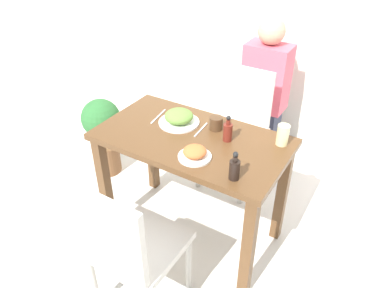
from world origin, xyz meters
TOP-DOWN VIEW (x-y plane):
  - ground_plane at (0.00, 0.00)m, footprint 16.00×16.00m
  - dining_table at (0.00, 0.00)m, footprint 1.09×0.60m
  - chair_near at (0.03, -0.64)m, footprint 0.42×0.42m
  - chair_far at (-0.02, 0.68)m, footprint 0.42×0.42m
  - food_plate at (-0.14, 0.09)m, footprint 0.24×0.24m
  - side_plate at (0.12, -0.17)m, footprint 0.18×0.18m
  - drink_cup at (0.08, 0.14)m, footprint 0.08×0.08m
  - juice_glass at (0.46, 0.19)m, footprint 0.07×0.07m
  - sauce_bottle at (0.19, 0.07)m, footprint 0.05×0.05m
  - condiment_bottle at (0.37, -0.21)m, footprint 0.05×0.05m
  - fork_utensil at (-0.30, 0.09)m, footprint 0.04×0.19m
  - spoon_utensil at (0.01, 0.09)m, footprint 0.02×0.17m
  - potted_plant_left at (-0.93, 0.21)m, footprint 0.30×0.30m
  - person_figure at (0.02, 1.08)m, footprint 0.34×0.22m

SIDE VIEW (x-z plane):
  - ground_plane at x=0.00m, z-range 0.00..0.00m
  - potted_plant_left at x=-0.93m, z-range 0.06..0.69m
  - chair_near at x=0.03m, z-range 0.05..0.94m
  - chair_far at x=-0.02m, z-range 0.05..0.94m
  - person_figure at x=0.02m, z-range 0.00..1.17m
  - dining_table at x=0.00m, z-range 0.24..0.99m
  - fork_utensil at x=-0.30m, z-range 0.75..0.75m
  - spoon_utensil at x=0.01m, z-range 0.75..0.75m
  - side_plate at x=0.12m, z-range 0.75..0.81m
  - food_plate at x=-0.14m, z-range 0.74..0.83m
  - drink_cup at x=0.08m, z-range 0.75..0.83m
  - sauce_bottle at x=0.19m, z-range 0.73..0.89m
  - condiment_bottle at x=0.37m, z-range 0.73..0.89m
  - juice_glass at x=0.46m, z-range 0.75..0.87m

